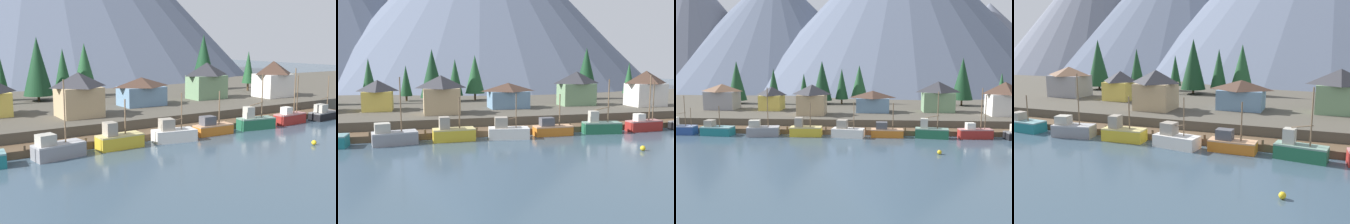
# 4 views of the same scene
# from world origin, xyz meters

# --- Properties ---
(ground_plane) EXTENTS (400.00, 400.00, 1.00)m
(ground_plane) POSITION_xyz_m (0.00, 20.00, -0.50)
(ground_plane) COLOR #384C5B
(dock) EXTENTS (80.00, 4.00, 1.60)m
(dock) POSITION_xyz_m (0.00, 1.99, 0.50)
(dock) COLOR brown
(dock) RESTS_ON ground_plane
(shoreline_bank) EXTENTS (400.00, 56.00, 2.50)m
(shoreline_bank) POSITION_xyz_m (0.00, 32.00, 1.25)
(shoreline_bank) COLOR #4C473D
(shoreline_bank) RESTS_ON ground_plane
(mountain_west_peak) EXTENTS (115.12, 115.12, 69.62)m
(mountain_west_peak) POSITION_xyz_m (-99.99, 137.47, 34.81)
(mountain_west_peak) COLOR slate
(mountain_west_peak) RESTS_ON ground_plane
(mountain_central_peak) EXTENTS (145.06, 145.06, 69.51)m
(mountain_central_peak) POSITION_xyz_m (-51.24, 142.76, 34.75)
(mountain_central_peak) COLOR slate
(mountain_central_peak) RESTS_ON ground_plane
(fishing_boat_teal) EXTENTS (6.49, 3.38, 5.95)m
(fishing_boat_teal) POSITION_xyz_m (-25.98, -1.82, 1.08)
(fishing_boat_teal) COLOR #196B70
(fishing_boat_teal) RESTS_ON ground_plane
(fishing_boat_grey) EXTENTS (6.60, 3.66, 9.69)m
(fishing_boat_grey) POSITION_xyz_m (-16.54, -2.02, 1.19)
(fishing_boat_grey) COLOR gray
(fishing_boat_grey) RESTS_ON ground_plane
(fishing_boat_yellow) EXTENTS (6.33, 2.78, 6.63)m
(fishing_boat_yellow) POSITION_xyz_m (-7.96, -1.52, 1.21)
(fishing_boat_yellow) COLOR gold
(fishing_boat_yellow) RESTS_ON ground_plane
(fishing_boat_white) EXTENTS (6.62, 3.73, 7.04)m
(fishing_boat_white) POSITION_xyz_m (0.49, -1.99, 1.16)
(fishing_boat_white) COLOR silver
(fishing_boat_white) RESTS_ON ground_plane
(fishing_boat_orange) EXTENTS (6.31, 2.45, 6.73)m
(fishing_boat_orange) POSITION_xyz_m (8.15, -1.34, 1.08)
(fishing_boat_orange) COLOR #CC6B1E
(fishing_boat_orange) RESTS_ON ground_plane
(fishing_boat_green) EXTENTS (6.54, 3.25, 9.05)m
(fishing_boat_green) POSITION_xyz_m (16.75, -1.72, 1.24)
(fishing_boat_green) COLOR #1E5B3D
(fishing_boat_green) RESTS_ON ground_plane
(house_tan) EXTENTS (6.70, 6.45, 7.05)m
(house_tan) POSITION_xyz_m (-8.61, 11.47, 6.10)
(house_tan) COLOR tan
(house_tan) RESTS_ON shoreline_bank
(house_yellow) EXTENTS (5.77, 6.32, 6.02)m
(house_yellow) POSITION_xyz_m (-20.38, 19.29, 5.58)
(house_yellow) COLOR gold
(house_yellow) RESTS_ON shoreline_bank
(house_blue) EXTENTS (8.33, 5.87, 5.25)m
(house_blue) POSITION_xyz_m (5.61, 16.93, 5.18)
(house_blue) COLOR #6689A8
(house_blue) RESTS_ON shoreline_bank
(house_green) EXTENTS (7.90, 5.14, 7.53)m
(house_green) POSITION_xyz_m (21.81, 18.32, 6.35)
(house_green) COLOR #6B8E66
(house_green) RESTS_ON shoreline_bank
(house_grey) EXTENTS (8.10, 6.43, 6.60)m
(house_grey) POSITION_xyz_m (-33.82, 19.96, 5.87)
(house_grey) COLOR gray
(house_grey) RESTS_ON shoreline_bank
(conifer_near_right) EXTENTS (4.98, 4.98, 11.49)m
(conifer_near_right) POSITION_xyz_m (1.80, 35.91, 9.11)
(conifer_near_right) COLOR #4C3823
(conifer_near_right) RESTS_ON shoreline_bank
(conifer_mid_left) EXTENTS (3.00, 3.00, 8.90)m
(conifer_mid_left) POSITION_xyz_m (-15.30, 37.46, 7.58)
(conifer_mid_left) COLOR #4C3823
(conifer_mid_left) RESTS_ON shoreline_bank
(conifer_mid_right) EXTENTS (5.66, 5.66, 12.65)m
(conifer_mid_right) POSITION_xyz_m (-34.70, 32.91, 9.32)
(conifer_mid_right) COLOR #4C3823
(conifer_mid_right) RESTS_ON shoreline_bank
(conifer_back_left) EXTENTS (3.90, 3.90, 10.44)m
(conifer_back_left) POSITION_xyz_m (-3.40, 34.83, 8.39)
(conifer_back_left) COLOR #4C3823
(conifer_back_left) RESTS_ON shoreline_bank
(conifer_back_right) EXTENTS (3.82, 3.82, 10.48)m
(conifer_back_right) POSITION_xyz_m (-23.40, 32.38, 8.31)
(conifer_back_right) COLOR #4C3823
(conifer_back_right) RESTS_ON shoreline_bank
(conifer_far_left) EXTENTS (5.83, 5.83, 12.74)m
(conifer_far_left) POSITION_xyz_m (-9.08, 33.18, 9.44)
(conifer_far_left) COLOR #4C3823
(conifer_far_left) RESTS_ON shoreline_bank
(channel_buoy) EXTENTS (0.70, 0.70, 0.70)m
(channel_buoy) POSITION_xyz_m (15.98, -14.32, 0.35)
(channel_buoy) COLOR gold
(channel_buoy) RESTS_ON ground_plane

